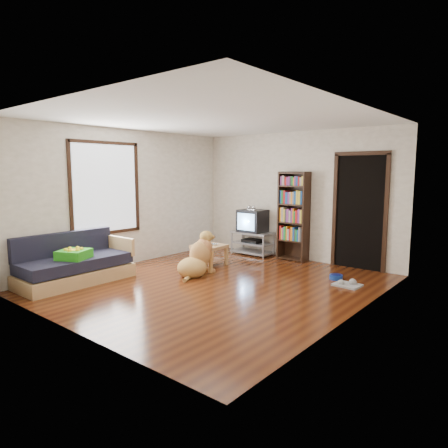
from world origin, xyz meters
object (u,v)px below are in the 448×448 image
Objects in this scene: crt_tv at (253,221)px; grey_rag at (347,285)px; dog at (198,259)px; dog_bowl at (336,277)px; laptop at (208,244)px; tv_stand at (252,242)px; sofa at (75,266)px; coffee_table at (209,251)px; bookshelf at (294,211)px; green_cushion at (74,254)px.

grey_rag is at bearing -21.78° from crt_tv.
dog_bowl is at bearing 32.34° from dog.
tv_stand is at bearing 66.82° from laptop.
sofa is (-3.55, -2.63, 0.25)m from grey_rag.
dog is at bearing -82.47° from crt_tv.
laptop reaches higher than coffee_table.
sofa is at bearing -127.74° from dog.
grey_rag is at bearing -39.81° from dog_bowl.
bookshelf is 2.33m from dog.
coffee_table is at bearing 116.07° from dog.
green_cushion is at bearing -102.82° from crt_tv.
tv_stand is (0.06, 1.39, -0.14)m from laptop.
sofa is (-0.92, -2.24, -0.15)m from laptop.
grey_rag is at bearing -34.13° from bookshelf.
tv_stand is (-2.27, 0.76, 0.23)m from dog_bowl.
crt_tv is at bearing 75.07° from sofa.
crt_tv reaches higher than sofa.
dog_bowl is at bearing -18.40° from tv_stand.
green_cushion is 1.98× the size of dog_bowl.
dog is at bearing -83.74° from laptop.
dog_bowl is at bearing -5.72° from laptop.
tv_stand is 1.36m from coffee_table.
laptop is at bearing -90.00° from coffee_table.
green_cushion is at bearing -115.30° from bookshelf.
green_cushion is 0.79× the size of coffee_table.
bookshelf reaches higher than sofa.
crt_tv is (-2.27, 0.78, 0.70)m from dog_bowl.
bookshelf is (-1.62, 1.10, 0.99)m from grey_rag.
bookshelf is at bearing 4.32° from crt_tv.
laptop is 0.84× the size of grey_rag.
coffee_table is at bearing -92.37° from tv_stand.
coffee_table reaches higher than dog_bowl.
green_cushion is 3.84m from crt_tv.
dog_bowl is 2.42m from coffee_table.
dog_bowl is 2.50m from crt_tv.
dog_bowl is at bearing 41.53° from sofa.
sofa is at bearing 119.98° from green_cushion.
dog is at bearing -82.39° from tv_stand.
dog reaches higher than dog_bowl.
bookshelf reaches higher than coffee_table.
green_cushion is 0.24× the size of sofa.
bookshelf reaches higher than dog_bowl.
crt_tv reaches higher than dog.
laptop is 0.73m from dog.
green_cushion is 2.50m from coffee_table.
grey_rag is (2.63, 0.38, -0.40)m from laptop.
laptop is 0.35× the size of dog.
tv_stand is (0.85, 3.71, -0.22)m from green_cushion.
coffee_table is (-0.06, -1.38, -0.46)m from crt_tv.
bookshelf is at bearing 5.63° from tv_stand.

